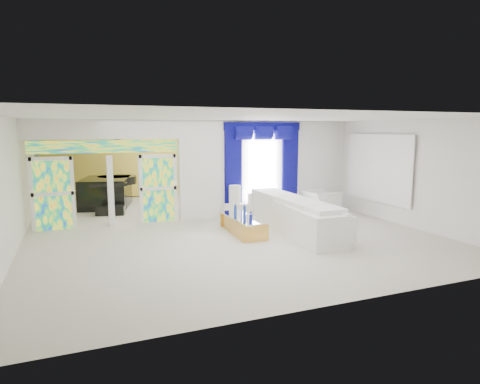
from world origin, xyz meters
name	(u,v)px	position (x,y,z in m)	size (l,w,h in m)	color
floor	(215,224)	(0.00, 0.00, 0.00)	(12.00, 12.00, 0.00)	#B7AF9E
dividing_wall	(268,167)	(2.15, 1.00, 1.50)	(5.70, 0.18, 3.00)	white
dividing_header	(105,129)	(-2.85, 1.00, 2.73)	(4.30, 0.18, 0.55)	white
stained_panel_left	(53,194)	(-4.28, 1.00, 1.00)	(0.95, 0.04, 2.00)	#994C3F
stained_panel_right	(158,188)	(-1.42, 1.00, 1.00)	(0.95, 0.04, 2.00)	#994C3F
stained_transom	(106,147)	(-2.85, 1.00, 2.25)	(4.00, 0.05, 0.35)	#994C3F
window_pane	(262,169)	(1.90, 0.90, 1.45)	(1.00, 0.02, 2.30)	white
blue_drape_left	(233,172)	(0.90, 0.87, 1.40)	(0.55, 0.10, 2.80)	#090349
blue_drape_right	(290,170)	(2.90, 0.87, 1.40)	(0.55, 0.10, 2.80)	#090349
blue_pelmet	(263,126)	(1.90, 0.87, 2.82)	(2.60, 0.12, 0.25)	#090349
wall_mirror	(378,168)	(4.94, -1.00, 1.55)	(0.04, 2.70, 1.90)	white
gold_curtains	(170,159)	(0.00, 5.90, 1.50)	(9.70, 0.12, 2.90)	gold
white_sofa	(294,217)	(1.72, -1.54, 0.40)	(0.90, 4.20, 0.80)	white
coffee_table	(243,225)	(0.37, -1.24, 0.21)	(0.64, 1.91, 0.42)	gold
console_table	(244,210)	(1.17, 0.65, 0.22)	(1.31, 0.42, 0.44)	white
table_lamp	(235,195)	(0.87, 0.65, 0.73)	(0.36, 0.36, 0.58)	silver
armchair	(320,202)	(3.79, 0.40, 0.36)	(1.10, 0.96, 0.72)	white
grand_piano	(106,192)	(-2.70, 4.11, 0.51)	(1.54, 2.02, 1.02)	black
piano_bench	(110,211)	(-2.70, 2.51, 0.15)	(0.88, 0.34, 0.29)	black
tv_console	(52,202)	(-4.43, 3.34, 0.41)	(0.57, 0.51, 0.82)	tan
chandelier	(117,132)	(-2.30, 3.40, 2.65)	(0.60, 0.60, 0.60)	gold
decanters	(245,214)	(0.40, -1.28, 0.53)	(0.15, 1.18, 0.28)	silver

